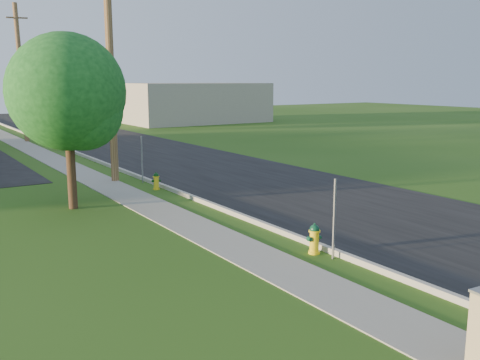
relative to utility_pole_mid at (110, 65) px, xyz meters
name	(u,v)px	position (x,y,z in m)	size (l,w,h in m)	color
road	(311,196)	(5.10, -7.00, -4.94)	(8.00, 120.00, 0.02)	black
curb	(220,208)	(1.10, -7.00, -4.88)	(0.15, 120.00, 0.15)	#A3A096
sidewalk	(173,217)	(-0.65, -7.00, -4.94)	(1.50, 120.00, 0.03)	gray
utility_pole_mid	(110,65)	(0.00, 0.00, 0.00)	(1.40, 0.32, 9.80)	brown
utility_pole_far	(21,73)	(0.00, 18.00, -0.15)	(1.40, 0.32, 9.50)	brown
sign_post_near	(334,219)	(0.85, -12.80, -3.95)	(0.05, 0.04, 2.00)	gray
sign_post_mid	(142,160)	(0.85, -1.00, -3.95)	(0.05, 0.04, 2.00)	gray
sign_post_far	(63,135)	(0.85, 11.20, -3.95)	(0.05, 0.04, 2.00)	gray
distant_building	(191,102)	(18.60, 28.00, -2.95)	(14.00, 10.00, 4.00)	#A1998C
tree_verge	(71,97)	(-2.88, -4.11, -1.17)	(3.88, 3.88, 5.88)	#382013
hydrant_near	(314,239)	(0.73, -12.23, -4.57)	(0.41, 0.36, 0.79)	yellow
hydrant_mid	(156,181)	(0.73, -2.66, -4.61)	(0.37, 0.33, 0.71)	yellow
hydrant_far	(58,143)	(0.77, 12.33, -4.56)	(0.41, 0.37, 0.80)	yellow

